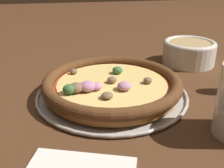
% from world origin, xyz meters
% --- Properties ---
extents(ground_plane, '(3.00, 3.00, 0.00)m').
position_xyz_m(ground_plane, '(0.00, 0.00, 0.00)').
color(ground_plane, '#4C2D19').
extents(pizza_tray, '(0.31, 0.31, 0.01)m').
position_xyz_m(pizza_tray, '(0.00, 0.00, 0.00)').
color(pizza_tray, '#B7B2A8').
rests_on(pizza_tray, ground_plane).
extents(pizza, '(0.28, 0.28, 0.04)m').
position_xyz_m(pizza, '(-0.00, -0.00, 0.03)').
color(pizza, '#A86B33').
rests_on(pizza, pizza_tray).
extents(bowl_near, '(0.14, 0.14, 0.06)m').
position_xyz_m(bowl_near, '(0.24, 0.15, 0.03)').
color(bowl_near, silver).
rests_on(bowl_near, ground_plane).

